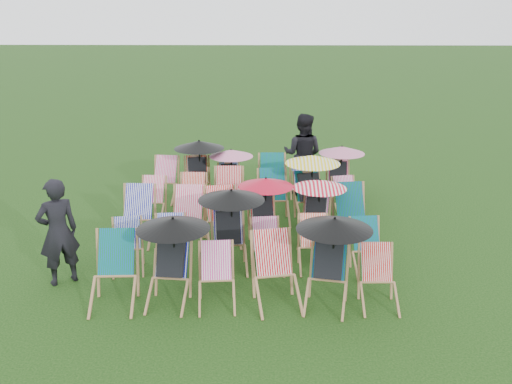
{
  "coord_description": "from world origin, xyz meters",
  "views": [
    {
      "loc": [
        0.32,
        -9.84,
        4.31
      ],
      "look_at": [
        0.14,
        0.28,
        0.9
      ],
      "focal_mm": 40.0,
      "sensor_mm": 36.0,
      "label": 1
    }
  ],
  "objects_px": {
    "deckchair_0": "(114,272)",
    "deckchair_29": "(339,172)",
    "deckchair_5": "(379,279)",
    "person_left": "(58,232)",
    "person_rear": "(303,154)"
  },
  "relations": [
    {
      "from": "deckchair_0",
      "to": "person_left",
      "type": "xyz_separation_m",
      "value": [
        -1.01,
        0.66,
        0.36
      ]
    },
    {
      "from": "deckchair_29",
      "to": "person_rear",
      "type": "bearing_deg",
      "value": 155.9
    },
    {
      "from": "person_left",
      "to": "deckchair_29",
      "type": "bearing_deg",
      "value": -174.73
    },
    {
      "from": "person_rear",
      "to": "person_left",
      "type": "bearing_deg",
      "value": 65.39
    },
    {
      "from": "deckchair_29",
      "to": "person_rear",
      "type": "distance_m",
      "value": 0.95
    },
    {
      "from": "deckchair_29",
      "to": "person_left",
      "type": "xyz_separation_m",
      "value": [
        -4.91,
        -4.13,
        0.23
      ]
    },
    {
      "from": "deckchair_0",
      "to": "person_rear",
      "type": "bearing_deg",
      "value": 56.12
    },
    {
      "from": "deckchair_0",
      "to": "person_rear",
      "type": "relative_size",
      "value": 0.54
    },
    {
      "from": "deckchair_0",
      "to": "person_rear",
      "type": "xyz_separation_m",
      "value": [
        3.08,
        5.18,
        0.44
      ]
    },
    {
      "from": "person_left",
      "to": "person_rear",
      "type": "xyz_separation_m",
      "value": [
        4.1,
        4.52,
        0.08
      ]
    },
    {
      "from": "deckchair_0",
      "to": "deckchair_29",
      "type": "relative_size",
      "value": 0.84
    },
    {
      "from": "deckchair_5",
      "to": "person_left",
      "type": "bearing_deg",
      "value": 171.71
    },
    {
      "from": "deckchair_0",
      "to": "person_rear",
      "type": "distance_m",
      "value": 6.04
    },
    {
      "from": "deckchair_5",
      "to": "person_left",
      "type": "relative_size",
      "value": 0.49
    },
    {
      "from": "person_rear",
      "to": "deckchair_0",
      "type": "bearing_deg",
      "value": 76.8
    }
  ]
}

